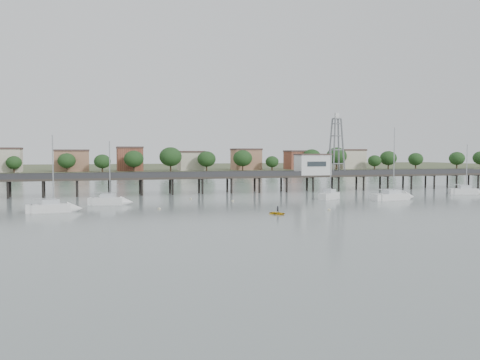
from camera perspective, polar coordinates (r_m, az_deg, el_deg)
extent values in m
plane|color=slate|center=(70.08, 8.96, -5.01)|extent=(500.00, 500.00, 0.00)
cube|color=#2D2823|center=(126.43, -2.67, 0.29)|extent=(150.00, 5.00, 0.50)
cube|color=#333335|center=(124.06, -2.41, 0.61)|extent=(150.00, 0.12, 1.10)
cube|color=#333335|center=(128.73, -2.92, 0.69)|extent=(150.00, 0.12, 1.10)
cylinder|color=black|center=(124.69, -2.47, -0.64)|extent=(0.50, 0.50, 4.40)
cylinder|color=black|center=(128.38, -2.87, -0.54)|extent=(0.50, 0.50, 4.40)
cylinder|color=black|center=(158.74, 24.06, -0.12)|extent=(0.50, 0.50, 4.40)
cylinder|color=black|center=(161.65, 23.19, -0.05)|extent=(0.50, 0.50, 4.40)
cube|color=silver|center=(134.40, 7.75, 1.60)|extent=(8.00, 5.00, 5.00)
cube|color=#4C3833|center=(134.36, 7.75, 2.73)|extent=(8.40, 5.40, 0.30)
cube|color=slate|center=(137.39, 10.27, 6.47)|extent=(1.80, 1.80, 0.30)
cube|color=silver|center=(137.44, 10.28, 6.78)|extent=(0.90, 0.90, 1.20)
cube|color=white|center=(101.63, -13.89, -2.31)|extent=(5.93, 3.50, 1.65)
cone|color=white|center=(100.95, -11.96, -2.32)|extent=(2.79, 2.68, 2.17)
cube|color=silver|center=(101.53, -13.90, -1.65)|extent=(2.83, 2.30, 0.75)
cylinder|color=#A5A8AA|center=(101.18, -13.72, 1.10)|extent=(0.18, 0.18, 10.44)
cylinder|color=#A5A8AA|center=(101.69, -14.42, -1.33)|extent=(3.17, 0.93, 0.12)
cube|color=white|center=(133.81, 22.83, -1.20)|extent=(5.82, 3.61, 1.65)
cone|color=white|center=(135.12, 24.17, -1.19)|extent=(2.78, 2.68, 2.12)
cube|color=silver|center=(133.73, 22.85, -0.69)|extent=(2.81, 2.32, 0.75)
cylinder|color=#A5A8AA|center=(133.67, 23.04, 1.34)|extent=(0.18, 0.18, 10.20)
cylinder|color=#A5A8AA|center=(133.36, 22.49, -0.46)|extent=(3.07, 1.04, 0.12)
cube|color=white|center=(112.15, 9.55, -1.77)|extent=(5.44, 4.85, 1.65)
cone|color=white|center=(115.10, 10.29, -1.65)|extent=(3.00, 2.97, 2.05)
cube|color=silver|center=(112.06, 9.56, -1.17)|extent=(2.86, 2.73, 0.75)
cylinder|color=#A5A8AA|center=(112.15, 9.66, 1.19)|extent=(0.18, 0.18, 9.91)
cylinder|color=#A5A8AA|center=(111.24, 9.35, -0.92)|extent=(2.52, 1.97, 0.12)
cube|color=white|center=(112.91, 15.87, -1.81)|extent=(7.49, 3.86, 1.65)
cone|color=white|center=(115.88, 17.53, -1.71)|extent=(3.37, 3.21, 2.78)
cube|color=silver|center=(112.82, 15.87, -1.22)|extent=(3.48, 2.69, 0.75)
cylinder|color=#A5A8AA|center=(112.87, 16.11, 2.01)|extent=(0.18, 0.18, 13.39)
cylinder|color=#A5A8AA|center=(112.00, 15.42, -0.96)|extent=(4.13, 0.77, 0.12)
cube|color=white|center=(91.53, -19.52, -2.97)|extent=(6.14, 2.79, 1.65)
cone|color=white|center=(91.68, -17.18, -2.92)|extent=(2.66, 2.51, 2.32)
cube|color=silver|center=(91.42, -19.53, -2.24)|extent=(2.79, 2.06, 0.75)
cylinder|color=#A5A8AA|center=(91.11, -19.33, 1.06)|extent=(0.18, 0.18, 11.20)
cylinder|color=#A5A8AA|center=(91.36, -20.16, -1.91)|extent=(3.48, 0.40, 0.12)
cube|color=white|center=(107.98, -14.08, -2.07)|extent=(3.67, 1.76, 0.99)
cube|color=silver|center=(107.84, -14.50, -1.76)|extent=(1.28, 1.28, 0.59)
imported|color=yellow|center=(83.75, 4.04, -3.67)|extent=(2.04, 1.55, 2.84)
imported|color=black|center=(83.75, 4.04, -3.67)|extent=(0.68, 1.16, 0.26)
ellipsoid|color=beige|center=(118.09, 14.56, -1.78)|extent=(0.56, 0.56, 0.39)
ellipsoid|color=beige|center=(91.92, -8.61, -3.05)|extent=(0.56, 0.56, 0.39)
ellipsoid|color=beige|center=(90.44, 9.49, -3.16)|extent=(0.56, 0.56, 0.39)
ellipsoid|color=beige|center=(105.36, -0.77, -2.25)|extent=(0.56, 0.56, 0.39)
ellipsoid|color=beige|center=(110.55, -5.28, -2.01)|extent=(0.56, 0.56, 0.39)
cube|color=#475133|center=(309.33, -10.74, 1.24)|extent=(500.00, 170.00, 1.40)
cube|color=brown|center=(247.93, -23.75, 1.82)|extent=(13.00, 10.50, 9.00)
cube|color=brown|center=(245.86, -17.50, 1.92)|extent=(13.00, 10.50, 9.00)
cube|color=brown|center=(246.58, -11.68, 2.00)|extent=(13.00, 10.50, 9.00)
cube|color=brown|center=(250.37, -5.27, 2.07)|extent=(13.00, 10.50, 9.00)
cube|color=brown|center=(256.87, 0.65, 2.10)|extent=(13.00, 10.50, 9.00)
cube|color=brown|center=(265.97, 6.23, 2.12)|extent=(13.00, 10.50, 9.00)
cube|color=brown|center=(277.88, 11.58, 2.11)|extent=(13.00, 10.50, 9.00)
ellipsoid|color=#203D19|center=(235.67, -9.02, 2.06)|extent=(8.00, 8.00, 6.80)
ellipsoid|color=#203D19|center=(277.57, 16.40, 2.11)|extent=(8.00, 8.00, 6.80)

